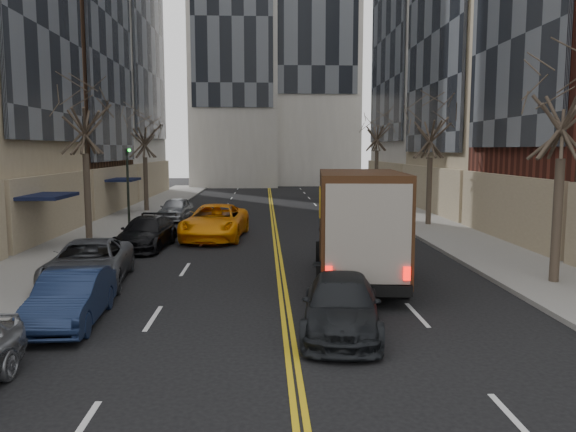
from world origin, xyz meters
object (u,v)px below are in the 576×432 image
(ups_truck, at_px, (359,227))
(taxi, at_px, (215,222))
(observer_sedan, at_px, (341,305))
(pedestrian, at_px, (323,247))

(ups_truck, relative_size, taxi, 1.16)
(observer_sedan, relative_size, pedestrian, 3.05)
(pedestrian, bearing_deg, ups_truck, -153.06)
(ups_truck, height_order, pedestrian, ups_truck)
(ups_truck, bearing_deg, observer_sedan, -99.00)
(ups_truck, distance_m, pedestrian, 2.90)
(observer_sedan, relative_size, taxi, 0.78)
(ups_truck, height_order, taxi, ups_truck)
(taxi, xyz_separation_m, pedestrian, (4.64, -6.98, -0.06))
(taxi, bearing_deg, pedestrian, -51.35)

